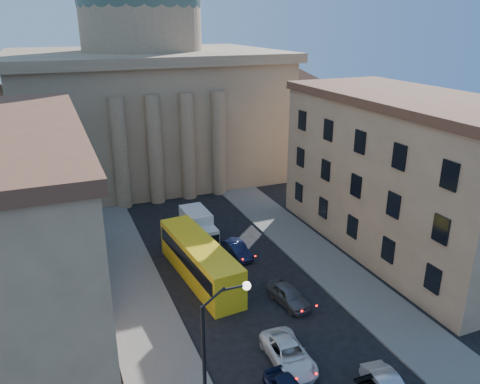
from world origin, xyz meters
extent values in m
cube|color=#5A5753|center=(-8.50, 18.00, 0.07)|extent=(5.00, 60.00, 0.15)
cube|color=#5A5753|center=(8.50, 18.00, 0.07)|extent=(5.00, 60.00, 0.15)
cube|color=#7D654D|center=(0.00, 56.00, 8.00)|extent=(34.00, 26.00, 16.00)
cube|color=#7D654D|center=(0.00, 56.00, 16.40)|extent=(35.50, 27.50, 1.20)
cylinder|color=#7D654D|center=(0.00, 56.00, 20.00)|extent=(16.00, 16.00, 8.00)
cube|color=#7D654D|center=(21.00, 54.00, 5.50)|extent=(13.00, 13.00, 11.00)
cone|color=brown|center=(21.00, 54.00, 13.00)|extent=(26.02, 26.02, 4.00)
cylinder|color=#7D654D|center=(-6.00, 42.80, 6.50)|extent=(1.80, 1.80, 13.00)
cylinder|color=#7D654D|center=(-2.00, 42.80, 6.50)|extent=(1.80, 1.80, 13.00)
cylinder|color=#7D654D|center=(2.00, 42.80, 6.50)|extent=(1.80, 1.80, 13.00)
cylinder|color=#7D654D|center=(6.00, 42.80, 6.50)|extent=(1.80, 1.80, 13.00)
cube|color=tan|center=(-17.00, 22.00, 7.00)|extent=(11.00, 26.00, 14.00)
cube|color=tan|center=(17.00, 22.00, 7.00)|extent=(11.00, 26.00, 14.00)
cube|color=brown|center=(17.00, 22.00, 14.30)|extent=(11.60, 26.60, 0.80)
cylinder|color=black|center=(-7.50, 8.00, 4.00)|extent=(0.20, 0.20, 8.00)
cylinder|color=black|center=(-6.95, 8.00, 8.35)|extent=(1.30, 0.12, 0.96)
cylinder|color=black|center=(-5.95, 8.00, 8.65)|extent=(1.30, 0.12, 0.12)
sphere|color=white|center=(-5.20, 8.00, 8.60)|extent=(0.44, 0.44, 0.44)
imported|color=white|center=(-0.84, 11.22, 0.71)|extent=(2.61, 5.21, 1.42)
imported|color=#4C4C51|center=(2.37, 17.25, 0.74)|extent=(2.29, 4.52, 1.47)
imported|color=black|center=(1.58, 26.02, 0.69)|extent=(1.83, 4.30, 1.38)
cube|color=yellow|center=(-2.83, 23.53, 1.69)|extent=(3.80, 12.22, 3.39)
cube|color=black|center=(-2.83, 23.53, 2.24)|extent=(3.81, 11.58, 1.20)
cylinder|color=black|center=(-3.53, 19.07, 0.55)|extent=(0.42, 1.12, 1.09)
cylinder|color=black|center=(-1.35, 19.27, 0.55)|extent=(0.42, 1.12, 1.09)
cylinder|color=black|center=(-4.31, 27.78, 0.55)|extent=(0.42, 1.12, 1.09)
cylinder|color=black|center=(-2.13, 27.98, 0.55)|extent=(0.42, 1.12, 1.09)
cube|color=silver|center=(-0.76, 28.37, 1.15)|extent=(2.25, 2.34, 2.29)
cube|color=black|center=(-0.74, 27.28, 1.43)|extent=(2.10, 0.16, 1.05)
cube|color=silver|center=(-0.82, 30.95, 1.67)|extent=(2.38, 4.06, 2.96)
cylinder|color=black|center=(-1.71, 27.97, 0.43)|extent=(0.29, 0.87, 0.86)
cylinder|color=black|center=(0.20, 28.01, 0.43)|extent=(0.29, 0.87, 0.86)
cylinder|color=black|center=(-1.79, 31.79, 0.43)|extent=(0.29, 0.87, 0.86)
cylinder|color=black|center=(0.12, 31.83, 0.43)|extent=(0.29, 0.87, 0.86)
camera|label=1|loc=(-13.12, -10.28, 20.84)|focal=35.00mm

